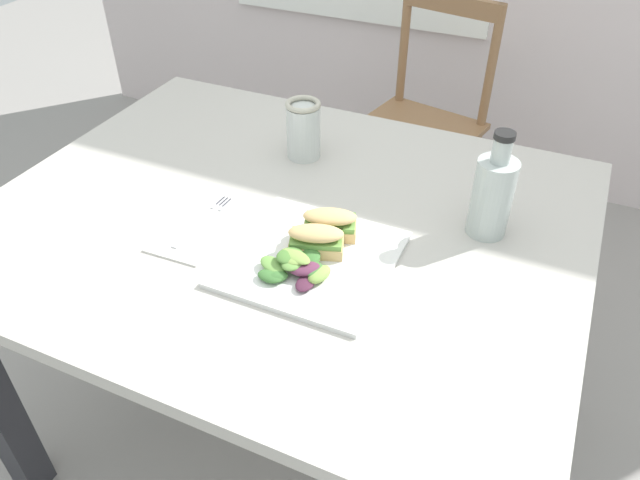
{
  "coord_description": "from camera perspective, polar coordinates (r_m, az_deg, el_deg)",
  "views": [
    {
      "loc": [
        0.41,
        -0.78,
        1.46
      ],
      "look_at": [
        0.05,
        0.03,
        0.76
      ],
      "focal_mm": 33.77,
      "sensor_mm": 36.0,
      "label": 1
    }
  ],
  "objects": [
    {
      "name": "ground_plane",
      "position": [
        1.7,
        -1.97,
        -20.78
      ],
      "size": [
        7.67,
        7.67,
        0.0
      ],
      "primitive_type": "plane",
      "color": "gray"
    },
    {
      "name": "dining_table",
      "position": [
        1.31,
        -3.39,
        -1.7
      ],
      "size": [
        1.21,
        0.98,
        0.74
      ],
      "color": "#BCB7AD",
      "rests_on": "ground"
    },
    {
      "name": "chair_wooden_far",
      "position": [
        2.23,
        9.52,
        10.65
      ],
      "size": [
        0.47,
        0.47,
        0.87
      ],
      "color": "#8E6642",
      "rests_on": "ground"
    },
    {
      "name": "plate_lunch",
      "position": [
        1.11,
        -0.85,
        -1.77
      ],
      "size": [
        0.3,
        0.3,
        0.01
      ],
      "primitive_type": "cube",
      "color": "white",
      "rests_on": "dining_table"
    },
    {
      "name": "sandwich_half_front",
      "position": [
        1.1,
        -0.37,
        0.03
      ],
      "size": [
        0.11,
        0.09,
        0.06
      ],
      "color": "#DBB270",
      "rests_on": "plate_lunch"
    },
    {
      "name": "sandwich_half_back",
      "position": [
        1.14,
        0.95,
        1.62
      ],
      "size": [
        0.11,
        0.09,
        0.06
      ],
      "color": "#DBB270",
      "rests_on": "plate_lunch"
    },
    {
      "name": "salad_mixed_greens",
      "position": [
        1.06,
        -2.13,
        -2.41
      ],
      "size": [
        0.14,
        0.12,
        0.03
      ],
      "color": "#3D7033",
      "rests_on": "plate_lunch"
    },
    {
      "name": "napkin_folded",
      "position": [
        1.23,
        -11.07,
        1.58
      ],
      "size": [
        0.13,
        0.24,
        0.0
      ],
      "primitive_type": "cube",
      "rotation": [
        0.0,
        0.0,
        0.03
      ],
      "color": "silver",
      "rests_on": "dining_table"
    },
    {
      "name": "fork_on_napkin",
      "position": [
        1.23,
        -10.63,
        2.15
      ],
      "size": [
        0.03,
        0.19,
        0.0
      ],
      "color": "silver",
      "rests_on": "napkin_folded"
    },
    {
      "name": "bottle_cold_brew",
      "position": [
        1.19,
        15.93,
        3.73
      ],
      "size": [
        0.08,
        0.08,
        0.22
      ],
      "color": "black",
      "rests_on": "dining_table"
    },
    {
      "name": "mason_jar_iced_tea",
      "position": [
        1.4,
        -1.57,
        10.19
      ],
      "size": [
        0.08,
        0.08,
        0.14
      ],
      "color": "#C67528",
      "rests_on": "dining_table"
    }
  ]
}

